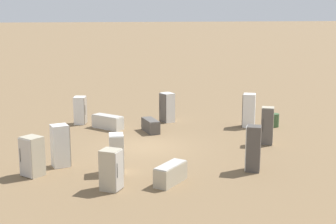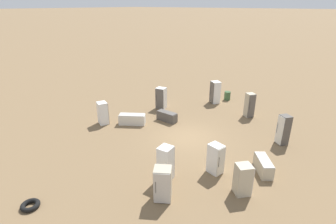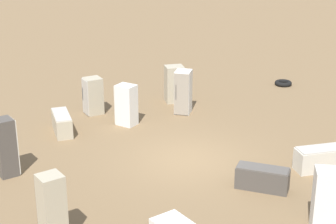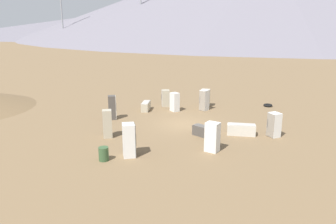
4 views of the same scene
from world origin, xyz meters
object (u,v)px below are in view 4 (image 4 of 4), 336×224
power_pylon_0 (216,22)px  discarded_fridge_1 (129,140)px  discarded_fridge_7 (146,106)px  scrap_tire (268,105)px  discarded_fridge_5 (107,124)px  discarded_fridge_4 (175,102)px  power_pylon_2 (62,21)px  discarded_fridge_8 (166,98)px  discarded_fridge_9 (212,137)px  discarded_fridge_11 (206,98)px  discarded_fridge_3 (274,125)px  rusty_barrel (104,154)px  discarded_fridge_0 (241,130)px  power_pylon_1 (141,18)px  discarded_fridge_6 (204,100)px  discarded_fridge_2 (112,108)px  discarded_fridge_10 (204,131)px

power_pylon_0 → discarded_fridge_1: size_ratio=13.86×
discarded_fridge_7 → scrap_tire: discarded_fridge_7 is taller
power_pylon_0 → discarded_fridge_5: power_pylon_0 is taller
discarded_fridge_4 → scrap_tire: 8.84m
power_pylon_2 → discarded_fridge_8: (48.46, 107.44, -8.22)m
discarded_fridge_7 → scrap_tire: size_ratio=2.00×
discarded_fridge_9 → discarded_fridge_11: (-8.54, -7.17, -0.08)m
discarded_fridge_3 → discarded_fridge_9: discarded_fridge_9 is taller
discarded_fridge_3 → rusty_barrel: 11.39m
discarded_fridge_1 → power_pylon_0: bearing=158.6°
discarded_fridge_0 → discarded_fridge_5: discarded_fridge_5 is taller
power_pylon_1 → discarded_fridge_0: bearing=51.9°
power_pylon_2 → discarded_fridge_6: 120.78m
power_pylon_2 → discarded_fridge_8: 118.15m
discarded_fridge_2 → discarded_fridge_9: size_ratio=1.08×
discarded_fridge_9 → discarded_fridge_11: 11.16m
discarded_fridge_1 → discarded_fridge_8: discarded_fridge_1 is taller
discarded_fridge_7 → discarded_fridge_11: size_ratio=1.01×
discarded_fridge_1 → discarded_fridge_5: bearing=-162.3°
discarded_fridge_10 → discarded_fridge_3: bearing=134.1°
discarded_fridge_5 → discarded_fridge_11: discarded_fridge_5 is taller
discarded_fridge_10 → scrap_tire: size_ratio=1.96×
discarded_fridge_1 → discarded_fridge_5: discarded_fridge_1 is taller
discarded_fridge_1 → discarded_fridge_5: (-1.09, -3.60, -0.03)m
discarded_fridge_0 → discarded_fridge_3: 2.17m
discarded_fridge_4 → rusty_barrel: (10.62, 4.58, -0.42)m
discarded_fridge_1 → discarded_fridge_4: 10.57m
power_pylon_0 → power_pylon_1: size_ratio=0.81×
power_pylon_1 → discarded_fridge_7: bearing=48.9°
discarded_fridge_9 → discarded_fridge_8: bearing=136.5°
discarded_fridge_9 → discarded_fridge_4: bearing=134.5°
rusty_barrel → discarded_fridge_11: bearing=-165.0°
discarded_fridge_4 → discarded_fridge_10: (3.55, 6.02, -0.46)m
power_pylon_1 → power_pylon_0: bearing=140.3°
discarded_fridge_9 → power_pylon_0: bearing=114.1°
power_pylon_0 → discarded_fridge_1: bearing=34.2°
discarded_fridge_4 → discarded_fridge_7: 2.56m
discarded_fridge_5 → discarded_fridge_7: (-6.56, -3.49, -0.56)m
scrap_tire → power_pylon_0: bearing=-141.3°
power_pylon_2 → discarded_fridge_11: 119.55m
discarded_fridge_2 → discarded_fridge_10: bearing=47.9°
discarded_fridge_6 → scrap_tire: bearing=-128.3°
power_pylon_0 → discarded_fridge_0: power_pylon_0 is taller
discarded_fridge_10 → discarded_fridge_0: bearing=141.3°
discarded_fridge_6 → discarded_fridge_8: size_ratio=1.19×
discarded_fridge_3 → discarded_fridge_6: bearing=5.9°
discarded_fridge_0 → discarded_fridge_11: size_ratio=1.20×
power_pylon_1 → discarded_fridge_7: (75.52, 86.71, -9.92)m
power_pylon_0 → discarded_fridge_7: bearing=33.4°
discarded_fridge_10 → discarded_fridge_7: bearing=-103.5°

